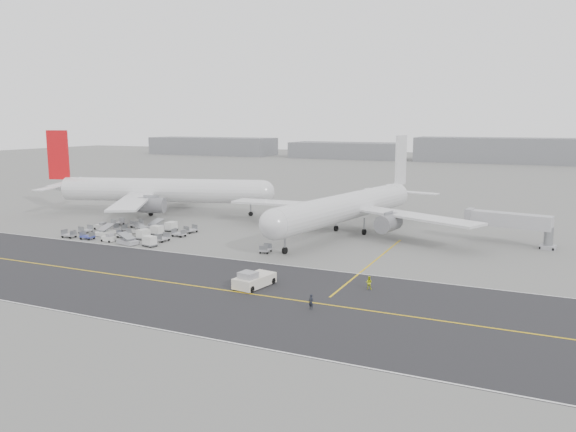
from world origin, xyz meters
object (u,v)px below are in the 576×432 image
at_px(ground_crew_a, 311,302).
at_px(ground_crew_b, 369,283).
at_px(airliner_a, 157,190).
at_px(airliner_b, 349,206).
at_px(pushback_tug, 254,280).
at_px(jet_bridge, 509,222).

relative_size(ground_crew_a, ground_crew_b, 1.05).
xyz_separation_m(airliner_a, airliner_b, (51.95, -4.00, -0.30)).
xyz_separation_m(pushback_tug, ground_crew_b, (15.01, 5.66, -0.07)).
relative_size(airliner_b, ground_crew_b, 30.47).
bearing_deg(jet_bridge, ground_crew_a, -101.41).
bearing_deg(airliner_b, ground_crew_a, -66.00).
relative_size(pushback_tug, ground_crew_a, 4.43).
distance_m(airliner_b, ground_crew_a, 49.41).
relative_size(jet_bridge, ground_crew_b, 8.92).
relative_size(airliner_b, pushback_tug, 6.56).
xyz_separation_m(airliner_b, ground_crew_a, (10.96, -47.95, -4.72)).
relative_size(airliner_a, jet_bridge, 3.54).
height_order(airliner_b, pushback_tug, airliner_b).
height_order(jet_bridge, ground_crew_a, jet_bridge).
bearing_deg(airliner_b, ground_crew_b, -56.62).
distance_m(airliner_b, jet_bridge, 30.94).
distance_m(airliner_b, pushback_tug, 42.58).
distance_m(airliner_a, ground_crew_b, 78.49).
height_order(airliner_a, airliner_b, airliner_a).
bearing_deg(pushback_tug, ground_crew_b, 30.25).
xyz_separation_m(airliner_a, pushback_tug, (51.94, -46.32, -5.00)).
bearing_deg(ground_crew_b, jet_bridge, -117.14).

